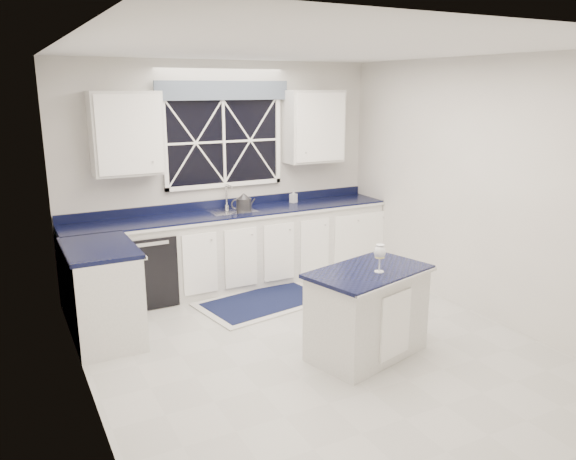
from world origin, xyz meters
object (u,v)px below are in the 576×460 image
kettle (244,203)px  wine_glass (380,253)px  dishwasher (145,267)px  island (367,312)px  faucet (227,196)px  soap_bottle (293,196)px

kettle → wine_glass: bearing=-74.8°
dishwasher → kettle: bearing=-1.0°
island → dishwasher: bearing=107.9°
faucet → island: 2.58m
faucet → island: faucet is taller
dishwasher → island: 2.70m
dishwasher → wine_glass: size_ratio=3.28×
dishwasher → kettle: kettle is taller
faucet → island: size_ratio=0.25×
dishwasher → faucet: 1.31m
faucet → wine_glass: size_ratio=1.21×
wine_glass → kettle: bearing=96.7°
kettle → soap_bottle: bearing=19.9°
island → soap_bottle: size_ratio=7.28×
faucet → kettle: bearing=-59.9°
kettle → wine_glass: kettle is taller
wine_glass → soap_bottle: soap_bottle is taller
dishwasher → wine_glass: (1.50, -2.36, 0.58)m
kettle → soap_bottle: kettle is taller
dishwasher → island: dishwasher is taller
dishwasher → kettle: (1.22, -0.02, 0.63)m
dishwasher → soap_bottle: (1.99, 0.13, 0.61)m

